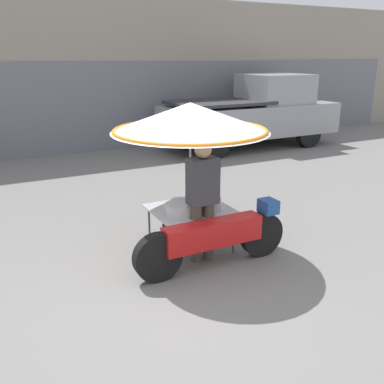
{
  "coord_description": "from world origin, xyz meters",
  "views": [
    {
      "loc": [
        -1.89,
        -3.94,
        2.58
      ],
      "look_at": [
        0.58,
        0.86,
        0.84
      ],
      "focal_mm": 40.0,
      "sensor_mm": 36.0,
      "label": 1
    }
  ],
  "objects": [
    {
      "name": "pickup_truck",
      "position": [
        5.34,
        6.23,
        0.98
      ],
      "size": [
        5.15,
        1.8,
        2.05
      ],
      "color": "black",
      "rests_on": "ground"
    },
    {
      "name": "vendor_motorcycle_cart",
      "position": [
        0.58,
        0.85,
        1.58
      ],
      "size": [
        2.09,
        2.04,
        2.0
      ],
      "color": "black",
      "rests_on": "ground"
    },
    {
      "name": "ground_plane",
      "position": [
        0.0,
        0.0,
        0.0
      ],
      "size": [
        36.0,
        36.0,
        0.0
      ],
      "primitive_type": "plane",
      "color": "slate"
    },
    {
      "name": "shopfront_building",
      "position": [
        0.0,
        8.75,
        2.04
      ],
      "size": [
        28.0,
        2.06,
        4.1
      ],
      "color": "gray",
      "rests_on": "ground"
    },
    {
      "name": "vendor_person",
      "position": [
        0.56,
        0.54,
        0.88
      ],
      "size": [
        0.38,
        0.22,
        1.58
      ],
      "color": "#4C473D",
      "rests_on": "ground"
    }
  ]
}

